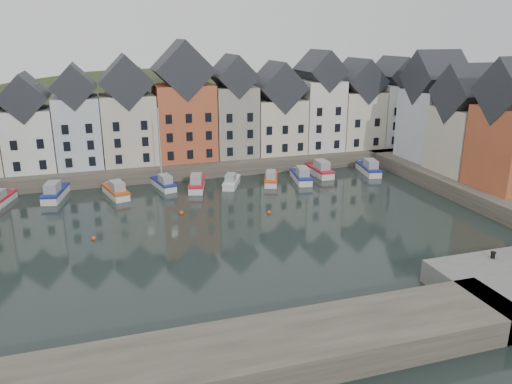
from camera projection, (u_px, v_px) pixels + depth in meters
name	position (u px, v px, depth m)	size (l,w,h in m)	color
ground	(231.00, 235.00, 53.20)	(260.00, 260.00, 0.00)	black
far_quay	(184.00, 161.00, 80.18)	(90.00, 16.00, 2.00)	#433C33
right_quay	(495.00, 188.00, 66.19)	(14.00, 54.00, 2.00)	#433C33
near_wall	(163.00, 372.00, 30.03)	(50.00, 6.00, 2.00)	#433C33
hillside	(168.00, 217.00, 109.56)	(153.60, 70.40, 64.00)	#233018
far_terrace	(204.00, 113.00, 76.90)	(72.37, 8.16, 17.78)	beige
right_terrace	(470.00, 123.00, 68.13)	(8.30, 24.25, 16.36)	silver
mooring_buoys	(185.00, 221.00, 56.86)	(20.50, 5.50, 0.50)	#C44617
boat_a	(1.00, 199.00, 62.75)	(3.14, 5.83, 2.14)	silver
boat_b	(55.00, 193.00, 64.81)	(3.42, 7.02, 2.58)	silver
boat_c	(116.00, 191.00, 65.61)	(3.53, 6.67, 2.45)	silver
boat_d	(164.00, 183.00, 69.13)	(3.07, 6.13, 11.24)	silver
boat_e	(197.00, 184.00, 68.80)	(3.54, 6.71, 2.46)	silver
boat_f	(231.00, 182.00, 70.03)	(3.87, 5.76, 2.13)	silver
boat_g	(271.00, 179.00, 71.37)	(3.64, 6.00, 2.20)	silver
boat_h	(301.00, 176.00, 72.40)	(3.06, 6.74, 2.50)	silver
boat_i	(319.00, 170.00, 75.65)	(2.24, 6.96, 2.66)	silver
boat_j	(369.00, 169.00, 76.49)	(3.22, 6.89, 2.55)	silver
mooring_bollard	(493.00, 255.00, 42.93)	(0.48, 0.48, 0.56)	black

